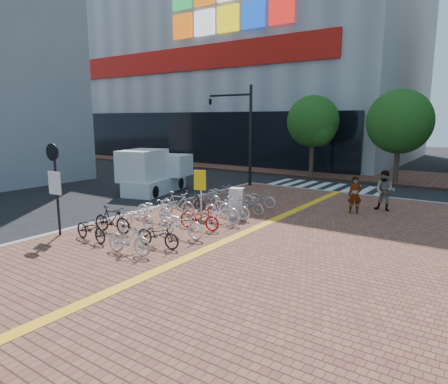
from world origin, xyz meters
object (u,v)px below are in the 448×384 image
Objects in this scene: bike_2 at (138,217)px; bike_15 at (259,198)px; bike_1 at (112,220)px; notice_sign at (55,178)px; bike_10 at (181,223)px; bike_0 at (91,229)px; bike_14 at (249,205)px; bike_5 at (191,201)px; pedestrian_b at (385,191)px; box_truck at (154,172)px; bike_4 at (177,204)px; traffic_light_pole at (231,117)px; utility_box at (237,203)px; bike_3 at (154,209)px; pedestrian_a at (355,195)px; bike_12 at (222,210)px; bike_9 at (158,234)px; bike_8 at (129,239)px; bike_13 at (234,208)px; bike_6 at (207,198)px; yellow_sign at (200,184)px; bike_11 at (199,218)px; bike_7 at (220,193)px.

bike_2 is 0.93× the size of bike_15.
notice_sign is at bearing 126.48° from bike_1.
bike_10 is (2.28, -0.02, 0.09)m from bike_2.
bike_0 reaches higher than bike_14.
bike_5 is (-0.15, 3.50, 0.04)m from bike_2.
bike_5 is 9.03m from pedestrian_b.
box_truck is at bearing 26.87° from bike_1.
bike_4 is 10.15m from traffic_light_pole.
bike_4 is at bearing -135.53° from pedestrian_b.
bike_10 is 1.52× the size of utility_box.
pedestrian_a is at bearing -47.63° from bike_3.
bike_12 is at bearing -90.15° from utility_box.
bike_4 is 6.82m from box_truck.
pedestrian_b is at bearing -56.78° from bike_4.
bike_9 is at bearing -103.65° from bike_1.
bike_8 reaches higher than bike_14.
bike_10 is 2.44m from bike_12.
utility_box reaches higher than bike_13.
bike_8 is at bearing -91.27° from bike_0.
traffic_light_pole is (-5.43, 8.85, 3.80)m from bike_12.
bike_6 is (0.13, 3.48, -0.07)m from bike_3.
yellow_sign is (1.07, 4.03, 0.90)m from bike_1.
bike_5 is at bearing 38.96° from bike_11.
utility_box is (2.39, 5.73, 0.21)m from bike_0.
bike_10 is at bearing -116.20° from pedestrian_b.
bike_2 is 3.24m from yellow_sign.
bike_7 is 3.51m from bike_13.
notice_sign is at bearing 99.02° from bike_9.
bike_6 is at bearing -9.32° from bike_1.
traffic_light_pole is at bearing 39.17° from bike_15.
bike_8 is (2.35, -3.52, 0.00)m from bike_3.
bike_8 is 1.01× the size of pedestrian_a.
box_truck is at bearing 162.42° from pedestrian_a.
bike_1 is 2.64m from bike_9.
bike_12 is at bearing -64.55° from bike_3.
bike_12 reaches higher than bike_11.
bike_10 is at bearing -155.36° from bike_6.
bike_8 is at bearing -163.12° from bike_4.
bike_10 reaches higher than bike_13.
bike_5 is 0.92× the size of bike_8.
bike_12 is 6.43m from notice_sign.
bike_8 is 0.35× the size of box_truck.
bike_13 is 0.93× the size of bike_15.
bike_2 is 0.91× the size of bike_4.
bike_8 is at bearing 174.58° from bike_10.
pedestrian_b reaches higher than utility_box.
bike_15 is at bearing -3.95° from bike_9.
yellow_sign is (0.83, 0.61, 0.86)m from bike_4.
bike_3 is 1.07× the size of bike_4.
bike_12 reaches higher than bike_0.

